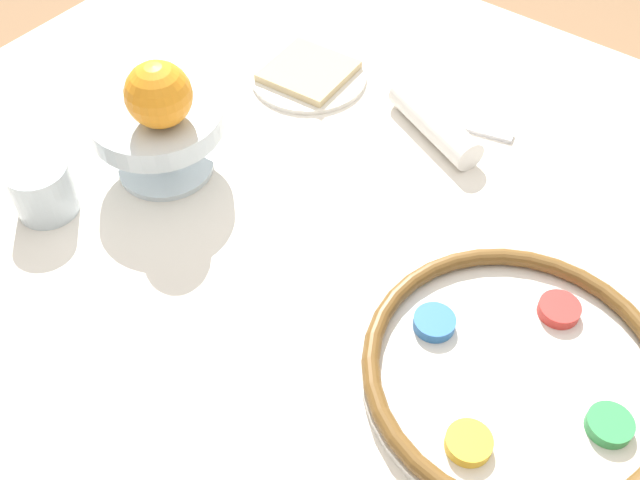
% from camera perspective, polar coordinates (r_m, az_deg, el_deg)
% --- Properties ---
extents(ground_plane, '(8.00, 8.00, 0.00)m').
position_cam_1_polar(ground_plane, '(1.56, 3.14, -16.47)').
color(ground_plane, '#99704C').
extents(dining_table, '(1.43, 1.09, 0.70)m').
position_cam_1_polar(dining_table, '(1.25, 3.81, -9.73)').
color(dining_table, silver).
rests_on(dining_table, ground_plane).
extents(seder_plate, '(0.34, 0.34, 0.03)m').
position_cam_1_polar(seder_plate, '(0.84, 14.78, -9.70)').
color(seder_plate, silver).
rests_on(seder_plate, dining_table).
extents(fruit_stand, '(0.18, 0.18, 0.10)m').
position_cam_1_polar(fruit_stand, '(1.01, -12.24, 8.46)').
color(fruit_stand, silver).
rests_on(fruit_stand, dining_table).
extents(orange_fruit, '(0.08, 0.08, 0.08)m').
position_cam_1_polar(orange_fruit, '(0.95, -12.21, 10.78)').
color(orange_fruit, orange).
rests_on(orange_fruit, fruit_stand).
extents(bread_plate, '(0.18, 0.18, 0.02)m').
position_cam_1_polar(bread_plate, '(1.19, -0.87, 12.52)').
color(bread_plate, silver).
rests_on(bread_plate, dining_table).
extents(napkin_roll, '(0.17, 0.11, 0.04)m').
position_cam_1_polar(napkin_roll, '(1.09, 8.71, 8.81)').
color(napkin_roll, white).
rests_on(napkin_roll, dining_table).
extents(cup_near, '(0.08, 0.08, 0.07)m').
position_cam_1_polar(cup_near, '(1.02, -20.40, 3.66)').
color(cup_near, silver).
rests_on(cup_near, dining_table).
extents(spoon, '(0.15, 0.06, 0.01)m').
position_cam_1_polar(spoon, '(1.12, 10.91, 8.57)').
color(spoon, silver).
rests_on(spoon, dining_table).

